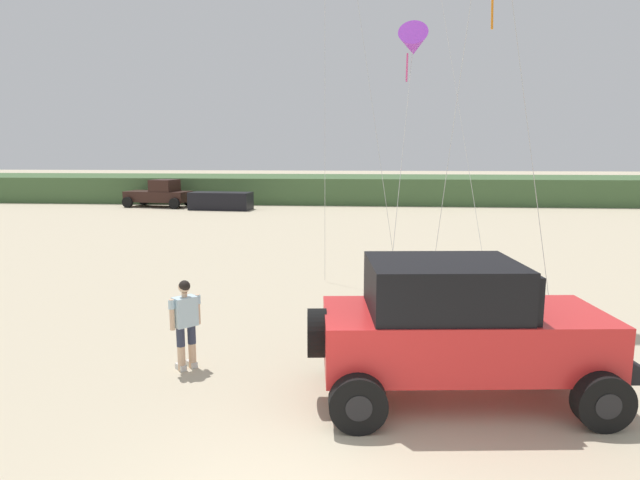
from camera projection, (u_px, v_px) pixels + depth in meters
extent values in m
cube|color=#426038|center=(404.00, 189.00, 43.59)|extent=(90.00, 9.15, 1.97)
cube|color=red|center=(463.00, 338.00, 8.55)|extent=(4.56, 2.27, 0.90)
cube|color=red|center=(567.00, 315.00, 8.51)|extent=(1.27, 1.80, 0.12)
cube|color=black|center=(443.00, 286.00, 8.40)|extent=(2.47, 1.98, 0.80)
cube|color=black|center=(519.00, 288.00, 8.43)|extent=(0.27, 1.67, 0.72)
cube|color=black|center=(603.00, 353.00, 8.63)|extent=(0.38, 1.81, 0.28)
cylinder|color=black|center=(317.00, 333.00, 8.49)|extent=(0.38, 0.80, 0.77)
cylinder|color=black|center=(542.00, 349.00, 9.69)|extent=(0.87, 0.38, 0.84)
cylinder|color=black|center=(542.00, 349.00, 9.69)|extent=(0.41, 0.36, 0.38)
cylinder|color=black|center=(603.00, 402.00, 7.65)|extent=(0.87, 0.38, 0.84)
cylinder|color=black|center=(603.00, 402.00, 7.65)|extent=(0.41, 0.36, 0.38)
cylinder|color=black|center=(348.00, 350.00, 9.63)|extent=(0.87, 0.38, 0.84)
cylinder|color=black|center=(348.00, 350.00, 9.63)|extent=(0.41, 0.36, 0.38)
cylinder|color=black|center=(358.00, 404.00, 7.60)|extent=(0.87, 0.38, 0.84)
cylinder|color=black|center=(358.00, 404.00, 7.60)|extent=(0.41, 0.36, 0.38)
cylinder|color=#DBB28E|center=(181.00, 357.00, 9.77)|extent=(0.14, 0.14, 0.49)
cylinder|color=#2D3347|center=(181.00, 337.00, 9.70)|extent=(0.15, 0.15, 0.36)
cube|color=silver|center=(181.00, 367.00, 9.83)|extent=(0.26, 0.26, 0.10)
cylinder|color=#DBB28E|center=(192.00, 354.00, 9.91)|extent=(0.14, 0.14, 0.49)
cylinder|color=#2D3347|center=(192.00, 334.00, 9.85)|extent=(0.15, 0.15, 0.36)
cube|color=silver|center=(192.00, 364.00, 9.97)|extent=(0.26, 0.26, 0.10)
cube|color=silver|center=(185.00, 311.00, 9.70)|extent=(0.46, 0.47, 0.54)
cylinder|color=#DBB28E|center=(172.00, 315.00, 9.54)|extent=(0.09, 0.09, 0.56)
cylinder|color=silver|center=(172.00, 304.00, 9.51)|extent=(0.11, 0.11, 0.16)
cylinder|color=#DBB28E|center=(198.00, 309.00, 9.87)|extent=(0.09, 0.09, 0.56)
cylinder|color=silver|center=(197.00, 299.00, 9.84)|extent=(0.11, 0.11, 0.16)
cylinder|color=#DBB28E|center=(184.00, 295.00, 9.65)|extent=(0.10, 0.10, 0.08)
sphere|color=#DBB28E|center=(184.00, 287.00, 9.63)|extent=(0.21, 0.21, 0.21)
sphere|color=black|center=(184.00, 286.00, 9.62)|extent=(0.21, 0.21, 0.21)
cube|color=#2D7F51|center=(360.00, 395.00, 8.39)|extent=(0.66, 0.59, 0.38)
cube|color=black|center=(158.00, 196.00, 38.86)|extent=(4.84, 2.60, 0.76)
cube|color=black|center=(165.00, 185.00, 38.60)|extent=(1.86, 2.03, 0.84)
cylinder|color=black|center=(189.00, 201.00, 39.49)|extent=(0.79, 0.38, 0.76)
cylinder|color=black|center=(174.00, 204.00, 37.48)|extent=(0.79, 0.38, 0.76)
cylinder|color=black|center=(144.00, 200.00, 40.37)|extent=(0.79, 0.38, 0.76)
cylinder|color=black|center=(128.00, 202.00, 38.36)|extent=(0.79, 0.38, 0.76)
cube|color=black|center=(221.00, 201.00, 37.04)|extent=(4.32, 2.03, 1.20)
cylinder|color=silver|center=(458.00, 101.00, 16.92)|extent=(1.37, 4.84, 10.94)
cylinder|color=silver|center=(528.00, 128.00, 11.26)|extent=(1.01, 2.10, 8.76)
cylinder|color=silver|center=(460.00, 76.00, 13.13)|extent=(1.52, 2.24, 11.45)
cylinder|color=silver|center=(364.00, 43.00, 16.88)|extent=(2.22, 4.25, 14.53)
cylinder|color=silver|center=(325.00, 25.00, 16.09)|extent=(0.17, 1.75, 15.30)
cone|color=purple|center=(413.00, 43.00, 14.26)|extent=(0.94, 1.22, 1.14)
cylinder|color=#E04C93|center=(407.00, 68.00, 14.37)|extent=(0.05, 0.18, 0.73)
cylinder|color=silver|center=(401.00, 173.00, 13.31)|extent=(0.72, 3.13, 6.74)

